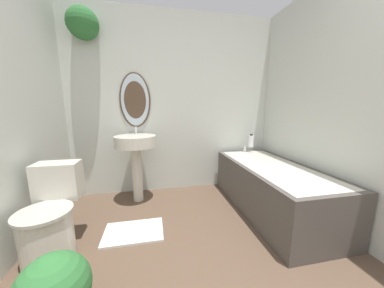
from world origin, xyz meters
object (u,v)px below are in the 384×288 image
at_px(bathtub, 271,187).
at_px(pedestal_sink, 136,149).
at_px(shampoo_bottle, 251,141).
at_px(toilet, 51,219).

bearing_deg(bathtub, pedestal_sink, 159.97).
relative_size(pedestal_sink, shampoo_bottle, 4.93).
distance_m(toilet, pedestal_sink, 1.08).
bearing_deg(shampoo_bottle, pedestal_sink, -175.72).
bearing_deg(shampoo_bottle, bathtub, -97.16).
bearing_deg(pedestal_sink, shampoo_bottle, 4.28).
bearing_deg(toilet, shampoo_bottle, 23.46).
xyz_separation_m(bathtub, shampoo_bottle, (0.08, 0.67, 0.42)).
bearing_deg(pedestal_sink, bathtub, -20.03).
relative_size(toilet, pedestal_sink, 0.76).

